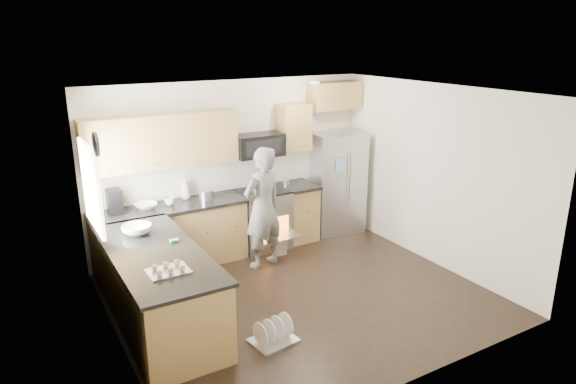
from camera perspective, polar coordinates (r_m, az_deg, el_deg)
ground at (r=6.77m, az=1.32°, el=-11.45°), size 4.50×4.50×0.00m
room_shell at (r=6.14m, az=1.05°, el=2.38°), size 4.54×4.04×2.62m
back_cabinet_run at (r=7.61m, az=-9.36°, el=-0.49°), size 4.45×0.64×2.50m
peninsula at (r=6.14m, az=-14.22°, el=-10.29°), size 0.96×2.36×1.04m
stove_range at (r=8.01m, az=-2.87°, el=-1.53°), size 0.76×0.97×1.79m
refrigerator at (r=8.68m, az=5.42°, el=1.07°), size 0.93×0.78×1.69m
person at (r=7.28m, az=-2.82°, el=-1.78°), size 0.73×0.57×1.76m
dish_rack at (r=5.84m, az=-1.63°, el=-15.64°), size 0.53×0.44×0.30m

